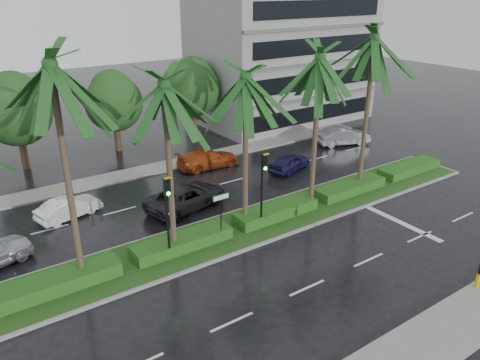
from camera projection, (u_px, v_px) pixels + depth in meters
ground at (243, 241)px, 24.46m from camera, size 120.00×120.00×0.00m
near_sidewalk at (406, 358)px, 16.69m from camera, size 40.00×2.40×0.12m
far_sidewalk at (147, 170)px, 33.55m from camera, size 40.00×2.00×0.12m
median at (232, 232)px, 25.19m from camera, size 36.00×4.00×0.15m
hedge at (232, 226)px, 25.05m from camera, size 35.20×1.40×0.60m
lane_markings at (292, 228)px, 25.72m from camera, size 34.00×13.06×0.01m
palm_row at (208, 85)px, 21.44m from camera, size 26.30×4.20×10.32m
signal_median_left at (168, 206)px, 21.43m from camera, size 0.34×0.42×4.36m
signal_median_right at (263, 180)px, 24.31m from camera, size 0.34×0.42×4.36m
street_sign at (221, 206)px, 23.48m from camera, size 0.95×0.09×2.60m
bg_trees at (105, 95)px, 35.74m from camera, size 33.11×5.24×7.57m
building at (281, 57)px, 44.70m from camera, size 16.00×10.00×12.00m
car_white at (69, 208)px, 26.70m from camera, size 2.19×3.90×1.22m
car_darkgrey at (186, 197)px, 27.82m from camera, size 3.50×5.61×1.45m
car_red at (208, 159)px, 34.00m from camera, size 2.15×4.73×1.34m
car_blue at (290, 162)px, 33.45m from camera, size 2.45×3.99×1.27m
car_grey at (343, 136)px, 38.88m from camera, size 2.95×4.74×1.48m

